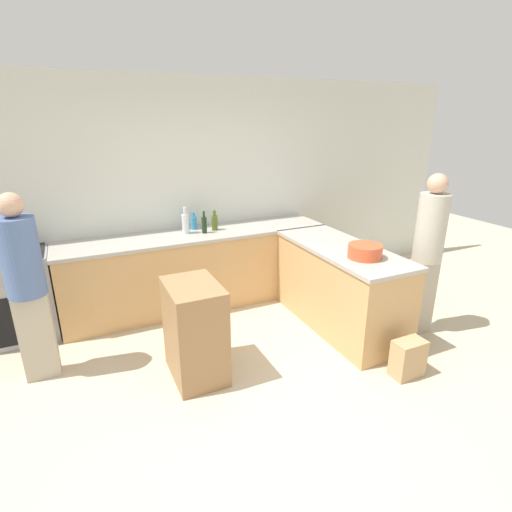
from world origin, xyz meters
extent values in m
plane|color=beige|center=(0.00, 0.00, 0.00)|extent=(14.00, 14.00, 0.00)
cube|color=silver|center=(0.00, 2.34, 1.35)|extent=(8.00, 0.06, 2.70)
cube|color=tan|center=(0.00, 1.98, 0.44)|extent=(3.17, 0.66, 0.89)
cube|color=#ADA89E|center=(0.00, 1.98, 0.91)|extent=(3.20, 0.69, 0.04)
cube|color=tan|center=(1.25, 0.81, 0.44)|extent=(0.66, 1.68, 0.89)
cube|color=#ADA89E|center=(1.25, 0.81, 0.91)|extent=(0.69, 1.71, 0.04)
cube|color=#99999E|center=(-1.95, 2.02, 0.46)|extent=(0.70, 0.59, 0.93)
cube|color=black|center=(-1.95, 1.72, 0.32)|extent=(0.59, 0.01, 0.52)
cube|color=black|center=(-1.95, 2.02, 0.93)|extent=(0.64, 0.54, 0.01)
cube|color=#997047|center=(-0.47, 0.58, 0.45)|extent=(0.44, 0.62, 0.89)
cylinder|color=#DB512D|center=(1.24, 0.43, 1.00)|extent=(0.33, 0.33, 0.13)
cylinder|color=silver|center=(-0.12, 2.02, 1.04)|extent=(0.09, 0.09, 0.23)
cylinder|color=silver|center=(-0.12, 2.02, 1.20)|extent=(0.04, 0.04, 0.09)
cylinder|color=#475B1E|center=(0.24, 2.01, 1.02)|extent=(0.07, 0.07, 0.18)
cylinder|color=#475B1E|center=(0.24, 2.01, 1.14)|extent=(0.03, 0.03, 0.07)
cylinder|color=#338CBF|center=(0.02, 2.16, 1.01)|extent=(0.08, 0.08, 0.15)
cylinder|color=#338CBF|center=(0.02, 2.16, 1.11)|extent=(0.04, 0.04, 0.06)
cylinder|color=black|center=(0.08, 1.94, 1.02)|extent=(0.06, 0.06, 0.19)
cylinder|color=black|center=(0.08, 1.94, 1.16)|extent=(0.03, 0.03, 0.07)
cube|color=#ADA38E|center=(-1.74, 1.16, 0.40)|extent=(0.28, 0.17, 0.81)
cylinder|color=#4C6699|center=(-1.74, 1.16, 1.15)|extent=(0.31, 0.31, 0.68)
sphere|color=tan|center=(-1.74, 1.16, 1.59)|extent=(0.20, 0.20, 0.20)
cube|color=#ADA38E|center=(1.96, 0.32, 0.41)|extent=(0.27, 0.16, 0.83)
cylinder|color=#B7B2A3|center=(1.96, 0.32, 1.18)|extent=(0.30, 0.30, 0.70)
sphere|color=tan|center=(1.96, 0.32, 1.63)|extent=(0.20, 0.20, 0.20)
cube|color=tan|center=(1.26, -0.25, 0.18)|extent=(0.29, 0.18, 0.36)
camera|label=1|loc=(-1.29, -2.46, 2.25)|focal=28.00mm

